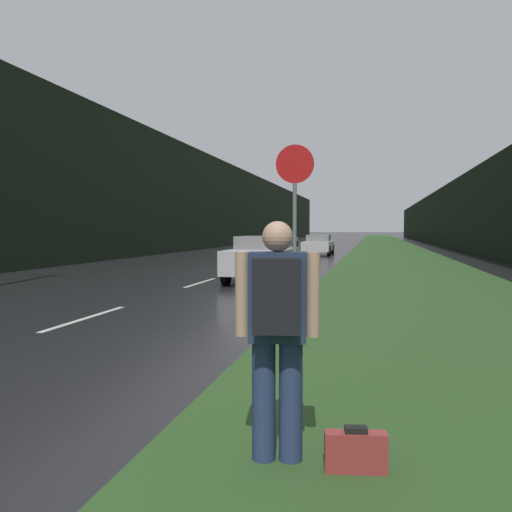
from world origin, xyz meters
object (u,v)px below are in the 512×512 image
Objects in this scene: stop_sign at (295,217)px; hitchhiker_with_backpack at (277,326)px; car_passing_near at (262,258)px; suitcase at (356,453)px; car_oncoming at (283,241)px; car_passing_far at (318,245)px.

stop_sign is 1.79× the size of hitchhiker_with_backpack.
car_passing_near is at bearing 93.48° from hitchhiker_with_backpack.
car_oncoming is (-7.07, 39.72, 0.61)m from suitcase.
hitchhiker_with_backpack is 3.97× the size of suitcase.
car_passing_far is (-2.19, 26.13, -1.22)m from stop_sign.
car_oncoming is (-5.84, 34.17, -1.14)m from stop_sign.
hitchhiker_with_backpack is 40.21m from car_oncoming.
car_passing_far is at bearing -90.00° from car_passing_near.
stop_sign is 0.68× the size of car_passing_far.
suitcase is 40.35m from car_oncoming.
suitcase is 31.87m from car_passing_far.
hitchhiker_with_backpack is at bearing -83.05° from stop_sign.
stop_sign is 26.25m from car_passing_far.
hitchhiker_with_backpack is at bearing 95.17° from car_passing_far.
car_passing_near is 18.27m from car_passing_far.
suitcase is at bearing 104.33° from car_passing_near.
stop_sign is at bearing 105.59° from car_passing_near.
car_passing_far is at bearing 94.80° from stop_sign.
car_passing_near is at bearing -82.11° from car_oncoming.
car_oncoming reaches higher than suitcase.
suitcase is 0.11× the size of car_oncoming.
stop_sign is at bearing 94.80° from car_passing_far.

